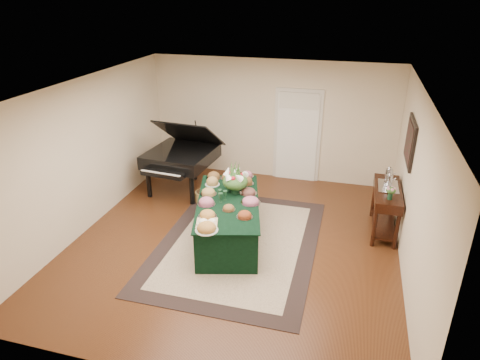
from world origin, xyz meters
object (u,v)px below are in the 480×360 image
(floral_centerpiece, at_px, (235,178))
(grand_piano, at_px, (181,156))
(buffet_table, at_px, (228,220))
(mahogany_sideboard, at_px, (387,199))

(floral_centerpiece, height_order, grand_piano, grand_piano)
(floral_centerpiece, bearing_deg, buffet_table, -94.23)
(buffet_table, distance_m, floral_centerpiece, 0.74)
(buffet_table, xyz_separation_m, floral_centerpiece, (0.03, 0.36, 0.64))
(floral_centerpiece, xyz_separation_m, mahogany_sideboard, (2.61, 0.62, -0.35))
(floral_centerpiece, xyz_separation_m, grand_piano, (-1.57, 1.29, -0.22))
(floral_centerpiece, distance_m, mahogany_sideboard, 2.71)
(buffet_table, height_order, grand_piano, grand_piano)
(buffet_table, xyz_separation_m, grand_piano, (-1.54, 1.65, 0.42))
(grand_piano, bearing_deg, buffet_table, -47.00)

